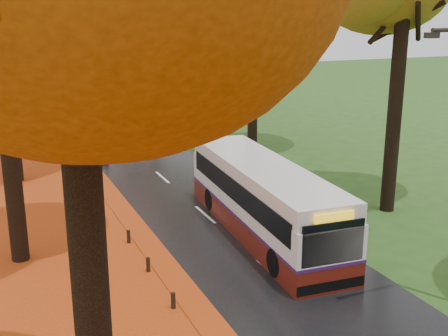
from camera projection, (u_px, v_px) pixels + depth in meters
road at (157, 173)px, 29.90m from camera, size 6.50×90.00×0.04m
centre_line at (157, 172)px, 29.89m from camera, size 0.12×90.00×0.01m
leaf_drift at (100, 179)px, 28.72m from camera, size 0.90×90.00×0.01m
streetlamp_mid at (192, 72)px, 34.56m from camera, size 2.45×0.18×8.00m
streetlamp_far at (113, 50)px, 53.98m from camera, size 2.45×0.18×8.00m
bus at (263, 198)px, 21.39m from camera, size 3.09×10.59×2.75m
car_white at (95, 146)px, 32.79m from camera, size 2.44×4.11×1.31m
car_silver at (70, 120)px, 40.95m from camera, size 1.41×3.78×1.23m
car_dark at (53, 100)px, 49.72m from camera, size 2.56×4.64×1.27m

